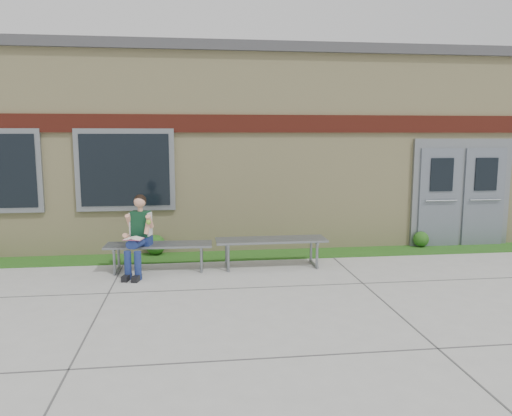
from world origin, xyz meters
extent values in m
plane|color=#9E9E99|center=(0.00, 0.00, 0.00)|extent=(80.00, 80.00, 0.00)
cube|color=#174412|center=(0.00, 2.60, 0.01)|extent=(16.00, 0.80, 0.02)
cube|color=beige|center=(0.00, 6.00, 2.00)|extent=(16.00, 6.00, 4.00)
cube|color=#3F3F42|center=(0.00, 6.00, 4.10)|extent=(16.20, 6.20, 0.20)
cube|color=maroon|center=(0.00, 2.97, 2.60)|extent=(16.00, 0.06, 0.35)
cube|color=slate|center=(-3.00, 2.96, 1.70)|extent=(1.90, 0.08, 1.60)
cube|color=black|center=(-3.00, 2.92, 1.70)|extent=(1.70, 0.04, 1.40)
cube|color=slate|center=(4.00, 2.96, 1.15)|extent=(2.20, 0.08, 2.30)
cube|color=slate|center=(3.50, 2.91, 1.05)|extent=(0.92, 0.06, 2.10)
cube|color=slate|center=(4.50, 2.91, 1.05)|extent=(0.92, 0.06, 2.10)
cube|color=slate|center=(-2.31, 1.72, 0.46)|extent=(1.87, 0.59, 0.04)
cube|color=slate|center=(-3.05, 1.72, 0.21)|extent=(0.07, 0.52, 0.42)
cube|color=slate|center=(-1.57, 1.72, 0.21)|extent=(0.07, 0.52, 0.42)
cube|color=slate|center=(-0.31, 1.72, 0.50)|extent=(2.00, 0.56, 0.04)
cube|color=slate|center=(-1.11, 1.72, 0.23)|extent=(0.05, 0.55, 0.45)
cube|color=slate|center=(0.49, 1.72, 0.23)|extent=(0.05, 0.55, 0.45)
cube|color=navy|center=(-2.60, 1.67, 0.56)|extent=(0.38, 0.31, 0.15)
cube|color=#0E3319|center=(-2.61, 1.65, 0.86)|extent=(0.35, 0.27, 0.44)
sphere|color=#E29B7C|center=(-2.61, 1.64, 1.24)|extent=(0.25, 0.25, 0.20)
sphere|color=black|center=(-2.60, 1.66, 1.26)|extent=(0.26, 0.26, 0.21)
cylinder|color=navy|center=(-2.75, 1.45, 0.58)|extent=(0.25, 0.43, 0.14)
cylinder|color=navy|center=(-2.58, 1.40, 0.58)|extent=(0.25, 0.43, 0.14)
cylinder|color=navy|center=(-2.79, 1.22, 0.24)|extent=(0.12, 0.12, 0.48)
cylinder|color=navy|center=(-2.63, 1.17, 0.24)|extent=(0.12, 0.12, 0.48)
cube|color=black|center=(-2.81, 1.16, 0.05)|extent=(0.16, 0.27, 0.10)
cube|color=black|center=(-2.64, 1.11, 0.05)|extent=(0.16, 0.27, 0.10)
cylinder|color=#E29B7C|center=(-2.80, 1.64, 0.92)|extent=(0.14, 0.23, 0.26)
cylinder|color=#E29B7C|center=(-2.44, 1.54, 0.92)|extent=(0.14, 0.23, 0.26)
cube|color=white|center=(-2.70, 1.31, 0.67)|extent=(0.34, 0.28, 0.01)
cube|color=#BF4773|center=(-2.70, 1.31, 0.66)|extent=(0.35, 0.29, 0.01)
sphere|color=#83BD32|center=(-2.45, 1.41, 0.93)|extent=(0.08, 0.08, 0.08)
sphere|color=#174412|center=(-2.46, 2.85, 0.22)|extent=(0.40, 0.40, 0.40)
sphere|color=#174412|center=(3.10, 2.85, 0.18)|extent=(0.33, 0.33, 0.33)
camera|label=1|loc=(-1.70, -7.01, 2.38)|focal=35.00mm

